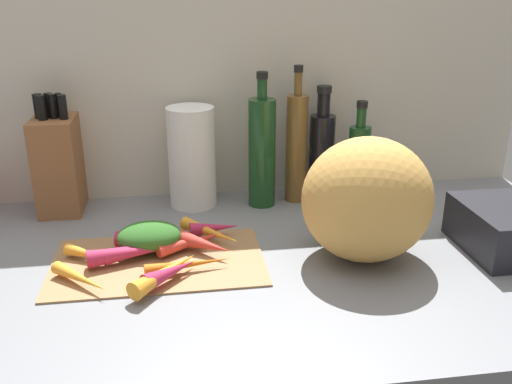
% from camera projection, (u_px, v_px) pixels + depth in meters
% --- Properties ---
extents(ground_plane, '(1.70, 0.80, 0.03)m').
position_uv_depth(ground_plane, '(210.00, 266.00, 1.10)').
color(ground_plane, slate).
extents(wall_back, '(1.70, 0.03, 0.60)m').
position_uv_depth(wall_back, '(195.00, 76.00, 1.34)').
color(wall_back, beige).
rests_on(wall_back, ground_plane).
extents(cutting_board, '(0.41, 0.25, 0.01)m').
position_uv_depth(cutting_board, '(159.00, 260.00, 1.08)').
color(cutting_board, '#997047').
rests_on(cutting_board, ground_plane).
extents(carrot_0, '(0.15, 0.08, 0.03)m').
position_uv_depth(carrot_0, '(143.00, 249.00, 1.08)').
color(carrot_0, '#B2264C').
rests_on(carrot_0, cutting_board).
extents(carrot_1, '(0.11, 0.10, 0.03)m').
position_uv_depth(carrot_1, '(170.00, 272.00, 0.99)').
color(carrot_1, '#B2264C').
rests_on(carrot_1, cutting_board).
extents(carrot_2, '(0.17, 0.07, 0.03)m').
position_uv_depth(carrot_2, '(156.00, 240.00, 1.12)').
color(carrot_2, '#B2264C').
rests_on(carrot_2, cutting_board).
extents(carrot_3, '(0.13, 0.13, 0.03)m').
position_uv_depth(carrot_3, '(210.00, 232.00, 1.16)').
color(carrot_3, orange).
rests_on(carrot_3, cutting_board).
extents(carrot_4, '(0.10, 0.08, 0.02)m').
position_uv_depth(carrot_4, '(89.00, 254.00, 1.07)').
color(carrot_4, orange).
rests_on(carrot_4, cutting_board).
extents(carrot_5, '(0.11, 0.04, 0.03)m').
position_uv_depth(carrot_5, '(215.00, 228.00, 1.18)').
color(carrot_5, '#B2264C').
rests_on(carrot_5, cutting_board).
extents(carrot_6, '(0.13, 0.14, 0.03)m').
position_uv_depth(carrot_6, '(166.00, 272.00, 0.99)').
color(carrot_6, orange).
rests_on(carrot_6, cutting_board).
extents(carrot_7, '(0.14, 0.03, 0.03)m').
position_uv_depth(carrot_7, '(171.00, 243.00, 1.11)').
color(carrot_7, red).
rests_on(carrot_7, cutting_board).
extents(carrot_8, '(0.15, 0.09, 0.03)m').
position_uv_depth(carrot_8, '(193.00, 241.00, 1.12)').
color(carrot_8, red).
rests_on(carrot_8, cutting_board).
extents(carrot_9, '(0.12, 0.11, 0.02)m').
position_uv_depth(carrot_9, '(80.00, 278.00, 0.98)').
color(carrot_9, orange).
rests_on(carrot_9, cutting_board).
extents(carrot_10, '(0.18, 0.07, 0.04)m').
position_uv_depth(carrot_10, '(134.00, 252.00, 1.06)').
color(carrot_10, '#B2264C').
rests_on(carrot_10, cutting_board).
extents(carrot_11, '(0.11, 0.10, 0.04)m').
position_uv_depth(carrot_11, '(205.00, 244.00, 1.10)').
color(carrot_11, red).
rests_on(carrot_11, cutting_board).
extents(carrot_12, '(0.17, 0.05, 0.02)m').
position_uv_depth(carrot_12, '(189.00, 264.00, 1.03)').
color(carrot_12, orange).
rests_on(carrot_12, cutting_board).
extents(carrot_greens_pile, '(0.13, 0.10, 0.05)m').
position_uv_depth(carrot_greens_pile, '(149.00, 236.00, 1.11)').
color(carrot_greens_pile, '#2D6023').
rests_on(carrot_greens_pile, cutting_board).
extents(winter_squash, '(0.25, 0.23, 0.24)m').
position_uv_depth(winter_squash, '(367.00, 200.00, 1.06)').
color(winter_squash, gold).
rests_on(winter_squash, ground_plane).
extents(knife_block, '(0.10, 0.13, 0.28)m').
position_uv_depth(knife_block, '(58.00, 163.00, 1.29)').
color(knife_block, brown).
rests_on(knife_block, ground_plane).
extents(paper_towel_roll, '(0.11, 0.11, 0.24)m').
position_uv_depth(paper_towel_roll, '(192.00, 157.00, 1.32)').
color(paper_towel_roll, white).
rests_on(paper_towel_roll, ground_plane).
extents(bottle_0, '(0.07, 0.07, 0.32)m').
position_uv_depth(bottle_0, '(262.00, 151.00, 1.32)').
color(bottle_0, '#19421E').
rests_on(bottle_0, ground_plane).
extents(bottle_1, '(0.05, 0.05, 0.33)m').
position_uv_depth(bottle_1, '(296.00, 147.00, 1.34)').
color(bottle_1, brown).
rests_on(bottle_1, ground_plane).
extents(bottle_2, '(0.06, 0.06, 0.28)m').
position_uv_depth(bottle_2, '(322.00, 152.00, 1.38)').
color(bottle_2, black).
rests_on(bottle_2, ground_plane).
extents(bottle_3, '(0.05, 0.05, 0.25)m').
position_uv_depth(bottle_3, '(358.00, 160.00, 1.36)').
color(bottle_3, '#19421E').
rests_on(bottle_3, ground_plane).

